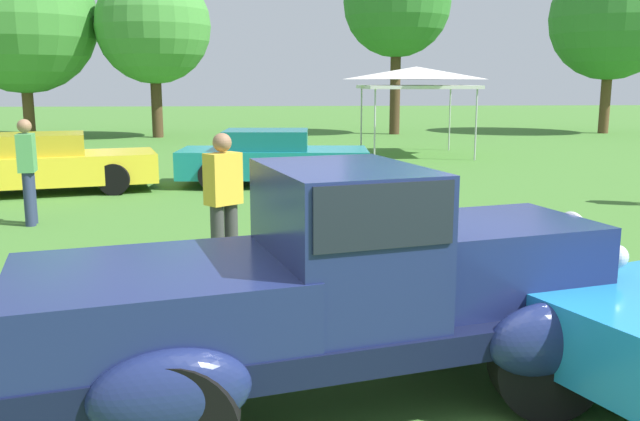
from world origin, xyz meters
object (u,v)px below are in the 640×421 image
object	(u,v)px
show_car_teal	(272,158)
spectator_by_row	(28,168)
canopy_tent_left_field	(416,76)
spectator_between_cars	(224,200)
show_car_yellow	(43,164)
feature_pickup_truck	(333,284)

from	to	relation	value
show_car_teal	spectator_by_row	bearing A→B (deg)	-134.13
spectator_by_row	canopy_tent_left_field	world-z (taller)	canopy_tent_left_field
spectator_between_cars	spectator_by_row	distance (m)	4.57
spectator_by_row	canopy_tent_left_field	distance (m)	13.04
show_car_yellow	canopy_tent_left_field	size ratio (longest dim) A/B	1.43
show_car_teal	spectator_by_row	distance (m)	5.58
show_car_teal	canopy_tent_left_field	distance (m)	7.63
feature_pickup_truck	canopy_tent_left_field	bearing A→B (deg)	76.20
show_car_yellow	show_car_teal	bearing A→B (deg)	8.83
canopy_tent_left_field	spectator_by_row	bearing A→B (deg)	-129.90
show_car_teal	spectator_between_cars	distance (m)	7.19
canopy_tent_left_field	feature_pickup_truck	bearing A→B (deg)	-103.80
feature_pickup_truck	show_car_yellow	distance (m)	10.99
feature_pickup_truck	spectator_between_cars	bearing A→B (deg)	106.70
show_car_yellow	canopy_tent_left_field	bearing A→B (deg)	36.10
show_car_yellow	spectator_by_row	distance (m)	3.39
spectator_by_row	spectator_between_cars	bearing A→B (deg)	-43.75
spectator_between_cars	spectator_by_row	size ratio (longest dim) A/B	1.00
show_car_yellow	spectator_between_cars	world-z (taller)	spectator_between_cars
feature_pickup_truck	show_car_teal	size ratio (longest dim) A/B	1.05
feature_pickup_truck	canopy_tent_left_field	distance (m)	16.94
canopy_tent_left_field	spectator_between_cars	bearing A→B (deg)	-110.94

